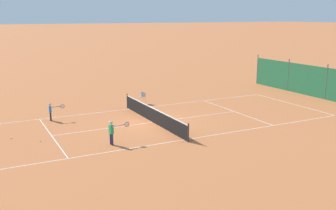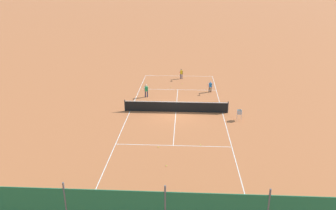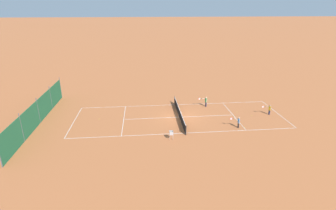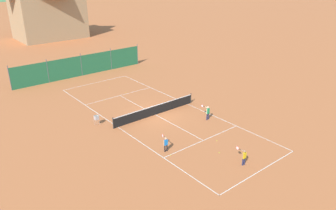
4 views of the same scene
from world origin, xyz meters
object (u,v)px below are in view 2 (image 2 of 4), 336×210
(player_far_baseline, at_px, (210,86))
(tennis_ball_near_corner, at_px, (210,90))
(tennis_ball_by_net_right, at_px, (201,145))
(tennis_ball_alley_left, at_px, (166,166))
(player_near_service, at_px, (181,73))
(player_far_service, at_px, (146,90))
(tennis_ball_far_corner, at_px, (158,147))
(tennis_ball_by_net_left, at_px, (171,87))
(ball_hopper, at_px, (239,113))
(tennis_net, at_px, (176,107))
(tennis_ball_mid_court, at_px, (182,84))

(player_far_baseline, xyz_separation_m, tennis_ball_near_corner, (-0.11, -0.73, -0.66))
(tennis_ball_by_net_right, distance_m, tennis_ball_alley_left, 3.69)
(player_near_service, distance_m, player_far_service, 7.63)
(player_far_baseline, height_order, tennis_ball_alley_left, player_far_baseline)
(tennis_ball_far_corner, relative_size, tennis_ball_by_net_left, 1.00)
(tennis_ball_by_net_right, bearing_deg, tennis_ball_far_corner, 8.70)
(player_far_service, bearing_deg, player_far_baseline, -163.32)
(player_far_service, relative_size, tennis_ball_far_corner, 19.90)
(player_far_baseline, bearing_deg, tennis_ball_far_corner, 70.63)
(player_near_service, bearing_deg, ball_hopper, 112.31)
(tennis_net, distance_m, player_far_service, 4.91)
(player_far_baseline, xyz_separation_m, tennis_ball_mid_court, (2.94, -2.77, -0.66))
(player_far_baseline, height_order, ball_hopper, player_far_baseline)
(tennis_ball_by_net_left, height_order, tennis_ball_near_corner, same)
(tennis_ball_by_net_left, xyz_separation_m, ball_hopper, (-6.09, 8.71, 0.62))
(tennis_net, distance_m, tennis_ball_by_net_right, 6.59)
(player_near_service, xyz_separation_m, ball_hopper, (-5.01, 12.21, -0.05))
(tennis_ball_mid_court, xyz_separation_m, tennis_ball_far_corner, (1.44, 15.25, 0.00))
(player_far_baseline, distance_m, tennis_ball_alley_left, 15.40)
(player_far_service, bearing_deg, tennis_ball_far_corner, 101.09)
(tennis_net, distance_m, tennis_ball_mid_court, 8.54)
(player_near_service, height_order, player_far_service, player_far_service)
(player_far_service, height_order, tennis_ball_far_corner, player_far_service)
(player_far_service, xyz_separation_m, tennis_ball_near_corner, (-6.56, -2.66, -0.73))
(tennis_net, xyz_separation_m, ball_hopper, (-5.30, 1.56, 0.16))
(tennis_ball_mid_court, xyz_separation_m, tennis_ball_by_net_right, (-1.51, 14.80, 0.00))
(tennis_ball_by_net_left, bearing_deg, tennis_ball_mid_court, -131.68)
(tennis_ball_near_corner, height_order, ball_hopper, ball_hopper)
(tennis_net, distance_m, ball_hopper, 5.53)
(tennis_ball_near_corner, relative_size, tennis_ball_by_net_right, 1.00)
(tennis_ball_by_net_left, distance_m, tennis_ball_alley_left, 16.36)
(tennis_net, distance_m, player_near_service, 10.65)
(player_far_service, bearing_deg, tennis_ball_near_corner, -157.92)
(tennis_net, bearing_deg, tennis_ball_mid_court, -92.90)
(tennis_net, height_order, tennis_ball_mid_court, tennis_net)
(ball_hopper, bearing_deg, tennis_ball_by_net_left, -55.07)
(tennis_ball_mid_court, distance_m, tennis_ball_far_corner, 15.32)
(player_far_service, relative_size, tennis_ball_alley_left, 19.90)
(tennis_net, distance_m, tennis_ball_alley_left, 9.21)
(tennis_ball_near_corner, xyz_separation_m, ball_hopper, (-1.82, 8.03, 0.62))
(ball_hopper, bearing_deg, tennis_ball_by_net_right, 54.52)
(tennis_ball_near_corner, xyz_separation_m, tennis_ball_by_net_right, (1.54, 12.75, 0.00))
(tennis_ball_by_net_right, bearing_deg, tennis_ball_mid_court, -84.19)
(tennis_ball_by_net_right, relative_size, tennis_ball_alley_left, 1.00)
(player_near_service, bearing_deg, player_far_baseline, 122.14)
(player_far_baseline, relative_size, tennis_ball_far_corner, 17.92)
(player_near_service, height_order, tennis_ball_far_corner, player_near_service)
(tennis_ball_by_net_left, bearing_deg, ball_hopper, 124.93)
(player_near_service, height_order, ball_hopper, player_near_service)
(player_far_service, height_order, tennis_ball_near_corner, player_far_service)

